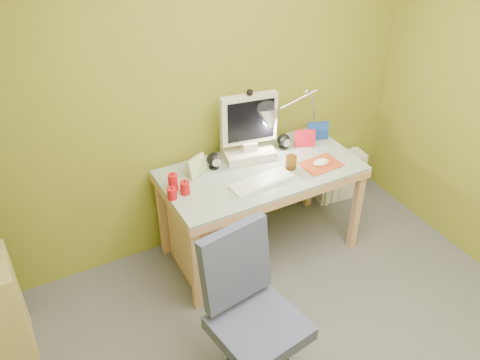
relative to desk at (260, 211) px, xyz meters
name	(u,v)px	position (x,y,z in m)	size (l,w,h in m)	color
wall_back	(196,88)	(-0.28, 0.37, 0.85)	(3.20, 0.01, 2.40)	olive
slope_ceiling	(79,160)	(-1.28, -1.23, 1.50)	(1.10, 3.20, 1.10)	white
desk	(260,211)	(0.00, 0.00, 0.00)	(1.32, 0.66, 0.71)	tan
monitor	(249,124)	(0.00, 0.18, 0.61)	(0.37, 0.22, 0.51)	beige
speaker_left	(214,161)	(-0.27, 0.16, 0.41)	(0.09, 0.09, 0.11)	black
speaker_right	(284,142)	(0.27, 0.16, 0.41)	(0.09, 0.09, 0.11)	black
keyboard	(261,182)	(-0.08, -0.14, 0.36)	(0.42, 0.13, 0.02)	white
mousepad	(321,164)	(0.38, -0.14, 0.36)	(0.26, 0.18, 0.01)	#BF431D
mouse	(321,162)	(0.38, -0.14, 0.37)	(0.12, 0.07, 0.04)	white
amber_tumbler	(291,162)	(0.18, -0.08, 0.40)	(0.07, 0.07, 0.09)	#8D5414
candle_cluster	(175,186)	(-0.60, 0.01, 0.41)	(0.15, 0.13, 0.11)	red
photo_frame_red	(305,138)	(0.42, 0.12, 0.42)	(0.14, 0.02, 0.12)	red
photo_frame_blue	(318,131)	(0.56, 0.16, 0.42)	(0.15, 0.02, 0.13)	#153B96
photo_frame_green	(197,166)	(-0.40, 0.14, 0.42)	(0.15, 0.02, 0.13)	#B1C688
desk_lamp	(306,103)	(0.45, 0.18, 0.66)	(0.57, 0.24, 0.61)	silver
task_chair	(259,327)	(-0.54, -0.94, 0.09)	(0.49, 0.49, 0.89)	#3B4162
radiator	(339,176)	(0.91, 0.27, -0.16)	(0.40, 0.16, 0.40)	white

